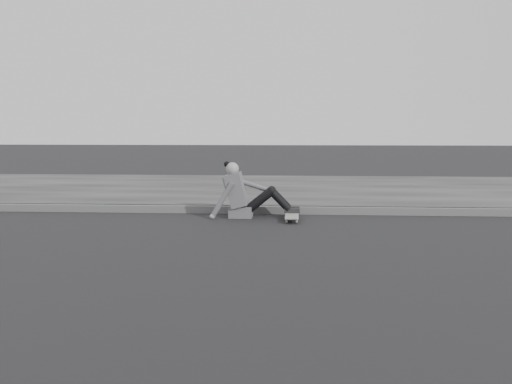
% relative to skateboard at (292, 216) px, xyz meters
% --- Properties ---
extents(ground, '(80.00, 80.00, 0.00)m').
position_rel_skateboard_xyz_m(ground, '(1.58, -1.92, -0.07)').
color(ground, black).
rests_on(ground, ground).
extents(curb, '(24.00, 0.16, 0.12)m').
position_rel_skateboard_xyz_m(curb, '(1.58, 0.66, -0.01)').
color(curb, '#545454').
rests_on(curb, ground).
extents(sidewalk, '(24.00, 6.00, 0.12)m').
position_rel_skateboard_xyz_m(sidewalk, '(1.58, 3.68, -0.01)').
color(sidewalk, '#333333').
rests_on(sidewalk, ground).
extents(skateboard, '(0.20, 0.78, 0.09)m').
position_rel_skateboard_xyz_m(skateboard, '(0.00, 0.00, 0.00)').
color(skateboard, '#9F9F99').
rests_on(skateboard, ground).
extents(seated_woman, '(1.38, 0.46, 0.88)m').
position_rel_skateboard_xyz_m(seated_woman, '(-0.73, 0.25, 0.29)').
color(seated_woman, '#545457').
rests_on(seated_woman, ground).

